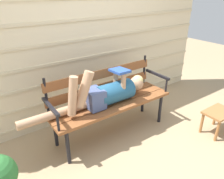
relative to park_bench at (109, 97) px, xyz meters
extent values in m
plane|color=tan|center=(0.00, -0.19, -0.52)|extent=(12.00, 12.00, 0.00)
cube|color=beige|center=(0.00, 0.60, 0.65)|extent=(4.50, 0.06, 2.35)
cube|color=beige|center=(0.00, 0.56, -0.39)|extent=(4.50, 0.02, 0.04)
cube|color=beige|center=(0.00, 0.56, -0.13)|extent=(4.50, 0.02, 0.04)
cube|color=beige|center=(0.00, 0.56, 0.13)|extent=(4.50, 0.02, 0.04)
cube|color=beige|center=(0.00, 0.56, 0.39)|extent=(4.50, 0.02, 0.04)
cube|color=beige|center=(0.00, 0.56, 0.65)|extent=(4.50, 0.02, 0.04)
cube|color=beige|center=(0.00, 0.56, 0.92)|extent=(4.50, 0.02, 0.04)
cube|color=brown|center=(0.00, -0.23, -0.06)|extent=(1.64, 0.15, 0.04)
cube|color=brown|center=(0.00, -0.07, -0.06)|extent=(1.64, 0.15, 0.04)
cube|color=brown|center=(0.00, 0.09, -0.06)|extent=(1.64, 0.15, 0.04)
cube|color=brown|center=(0.00, 0.16, 0.08)|extent=(1.58, 0.05, 0.11)
cube|color=brown|center=(0.00, 0.16, 0.27)|extent=(1.58, 0.05, 0.11)
cylinder|color=black|center=(-0.76, 0.16, 0.18)|extent=(0.03, 0.03, 0.43)
cylinder|color=black|center=(0.76, 0.16, 0.18)|extent=(0.03, 0.03, 0.43)
cylinder|color=black|center=(-0.72, -0.25, -0.30)|extent=(0.04, 0.04, 0.44)
cylinder|color=black|center=(0.72, -0.25, -0.30)|extent=(0.04, 0.04, 0.44)
cylinder|color=black|center=(-0.72, 0.12, -0.30)|extent=(0.04, 0.04, 0.44)
cylinder|color=black|center=(0.72, 0.12, -0.30)|extent=(0.04, 0.04, 0.44)
cube|color=black|center=(-0.80, -0.07, 0.16)|extent=(0.04, 0.45, 0.03)
cylinder|color=black|center=(-0.80, -0.25, 0.06)|extent=(0.03, 0.03, 0.20)
cube|color=black|center=(0.80, -0.07, 0.16)|extent=(0.04, 0.45, 0.03)
cylinder|color=black|center=(0.80, -0.25, 0.06)|extent=(0.03, 0.03, 0.20)
cylinder|color=#23567A|center=(0.04, -0.07, 0.09)|extent=(0.48, 0.26, 0.26)
cube|color=#475684|center=(-0.26, -0.07, 0.09)|extent=(0.20, 0.25, 0.23)
sphere|color=tan|center=(0.40, -0.07, 0.12)|extent=(0.19, 0.19, 0.19)
sphere|color=#E0C67A|center=(0.42, -0.07, 0.15)|extent=(0.16, 0.16, 0.16)
cylinder|color=tan|center=(-0.41, -0.13, 0.28)|extent=(0.26, 0.11, 0.42)
cylinder|color=tan|center=(-0.56, -0.13, 0.24)|extent=(0.15, 0.09, 0.46)
cylinder|color=tan|center=(-0.74, -0.01, 0.01)|extent=(0.82, 0.10, 0.10)
cylinder|color=tan|center=(0.12, -0.15, 0.22)|extent=(0.06, 0.06, 0.26)
cylinder|color=tan|center=(0.12, 0.01, 0.22)|extent=(0.06, 0.06, 0.26)
cube|color=#284C9E|center=(0.12, -0.07, 0.37)|extent=(0.19, 0.26, 0.05)
cube|color=#9E6638|center=(1.17, -0.87, -0.20)|extent=(0.41, 0.28, 0.03)
cylinder|color=#9E6638|center=(1.01, -0.99, -0.37)|extent=(0.04, 0.04, 0.30)
cylinder|color=#9E6638|center=(1.01, -0.76, -0.37)|extent=(0.04, 0.04, 0.30)
cylinder|color=#9E6638|center=(1.33, -0.76, -0.37)|extent=(0.04, 0.04, 0.30)
camera|label=1|loc=(-1.38, -2.05, 1.30)|focal=34.36mm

